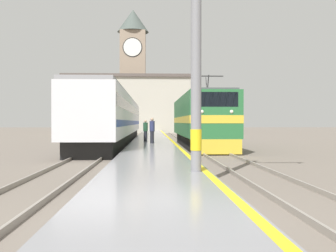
{
  "coord_description": "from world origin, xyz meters",
  "views": [
    {
      "loc": [
        -0.11,
        -7.15,
        1.82
      ],
      "look_at": [
        1.35,
        27.65,
        1.48
      ],
      "focal_mm": 42.0,
      "sensor_mm": 36.0,
      "label": 1
    }
  ],
  "objects_px": {
    "clock_tower": "(133,66)",
    "catenary_mast": "(198,23)",
    "second_waiting_passenger": "(145,130)",
    "locomotive_train": "(200,121)",
    "passenger_train": "(116,118)",
    "person_on_platform": "(152,130)"
  },
  "relations": [
    {
      "from": "passenger_train",
      "to": "locomotive_train",
      "type": "bearing_deg",
      "value": -44.61
    },
    {
      "from": "second_waiting_passenger",
      "to": "person_on_platform",
      "type": "bearing_deg",
      "value": -79.6
    },
    {
      "from": "passenger_train",
      "to": "catenary_mast",
      "type": "xyz_separation_m",
      "value": [
        4.41,
        -23.54,
        2.49
      ]
    },
    {
      "from": "person_on_platform",
      "to": "clock_tower",
      "type": "xyz_separation_m",
      "value": [
        -3.58,
        49.5,
        11.27
      ]
    },
    {
      "from": "catenary_mast",
      "to": "passenger_train",
      "type": "bearing_deg",
      "value": 100.61
    },
    {
      "from": "catenary_mast",
      "to": "person_on_platform",
      "type": "bearing_deg",
      "value": 94.92
    },
    {
      "from": "passenger_train",
      "to": "person_on_platform",
      "type": "bearing_deg",
      "value": -70.04
    },
    {
      "from": "locomotive_train",
      "to": "catenary_mast",
      "type": "distance_m",
      "value": 17.4
    },
    {
      "from": "catenary_mast",
      "to": "second_waiting_passenger",
      "type": "xyz_separation_m",
      "value": [
        -1.77,
        17.56,
        -3.4
      ]
    },
    {
      "from": "person_on_platform",
      "to": "passenger_train",
      "type": "bearing_deg",
      "value": 109.96
    },
    {
      "from": "clock_tower",
      "to": "passenger_train",
      "type": "bearing_deg",
      "value": -89.36
    },
    {
      "from": "catenary_mast",
      "to": "second_waiting_passenger",
      "type": "height_order",
      "value": "catenary_mast"
    },
    {
      "from": "passenger_train",
      "to": "second_waiting_passenger",
      "type": "relative_size",
      "value": 21.26
    },
    {
      "from": "second_waiting_passenger",
      "to": "clock_tower",
      "type": "relative_size",
      "value": 0.07
    },
    {
      "from": "clock_tower",
      "to": "catenary_mast",
      "type": "bearing_deg",
      "value": -85.68
    },
    {
      "from": "second_waiting_passenger",
      "to": "clock_tower",
      "type": "height_order",
      "value": "clock_tower"
    },
    {
      "from": "passenger_train",
      "to": "catenary_mast",
      "type": "distance_m",
      "value": 24.08
    },
    {
      "from": "passenger_train",
      "to": "second_waiting_passenger",
      "type": "height_order",
      "value": "passenger_train"
    },
    {
      "from": "locomotive_train",
      "to": "passenger_train",
      "type": "bearing_deg",
      "value": 135.39
    },
    {
      "from": "passenger_train",
      "to": "person_on_platform",
      "type": "height_order",
      "value": "passenger_train"
    },
    {
      "from": "locomotive_train",
      "to": "passenger_train",
      "type": "height_order",
      "value": "locomotive_train"
    },
    {
      "from": "passenger_train",
      "to": "second_waiting_passenger",
      "type": "distance_m",
      "value": 6.6
    }
  ]
}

